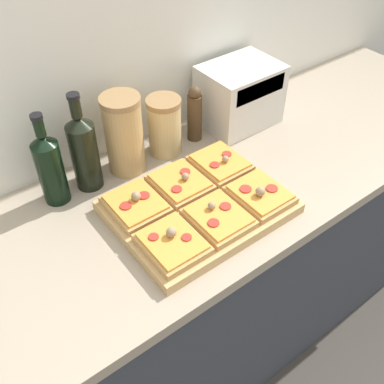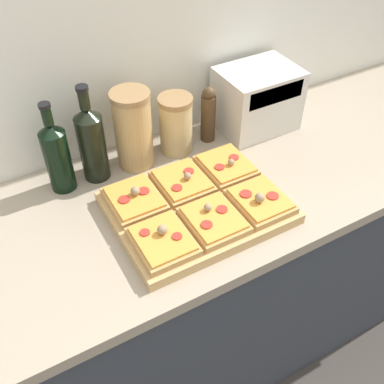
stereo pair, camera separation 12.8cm
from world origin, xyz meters
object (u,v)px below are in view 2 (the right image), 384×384
object	(u,v)px
olive_oil_bottle	(57,155)
grain_jar_tall	(133,129)
grain_jar_short	(176,124)
pepper_mill	(208,115)
wine_bottle	(92,142)
toaster_oven	(257,99)
cutting_board	(197,207)

from	to	relation	value
olive_oil_bottle	grain_jar_tall	distance (m)	0.24
olive_oil_bottle	grain_jar_tall	bearing A→B (deg)	0.00
grain_jar_short	pepper_mill	bearing A→B (deg)	0.00
wine_bottle	pepper_mill	distance (m)	0.40
olive_oil_bottle	pepper_mill	distance (m)	0.51
wine_bottle	toaster_oven	size ratio (longest dim) A/B	1.09
cutting_board	toaster_oven	world-z (taller)	toaster_oven
grain_jar_short	pepper_mill	distance (m)	0.12
grain_jar_short	toaster_oven	xyz separation A→B (m)	(0.31, -0.01, 0.01)
cutting_board	olive_oil_bottle	distance (m)	0.43
pepper_mill	toaster_oven	xyz separation A→B (m)	(0.19, -0.01, 0.01)
olive_oil_bottle	toaster_oven	distance (m)	0.70
olive_oil_bottle	toaster_oven	xyz separation A→B (m)	(0.70, -0.01, -0.01)
wine_bottle	grain_jar_tall	world-z (taller)	wine_bottle
cutting_board	olive_oil_bottle	bearing A→B (deg)	135.64
wine_bottle	olive_oil_bottle	bearing A→B (deg)	180.00
grain_jar_tall	toaster_oven	size ratio (longest dim) A/B	0.90
grain_jar_tall	pepper_mill	distance (m)	0.27
cutting_board	toaster_oven	xyz separation A→B (m)	(0.40, 0.28, 0.09)
toaster_oven	wine_bottle	bearing A→B (deg)	178.83
olive_oil_bottle	grain_jar_short	distance (m)	0.39
grain_jar_tall	olive_oil_bottle	bearing A→B (deg)	180.00
cutting_board	wine_bottle	distance (m)	0.37
cutting_board	toaster_oven	distance (m)	0.50
wine_bottle	cutting_board	bearing A→B (deg)	-56.65
cutting_board	grain_jar_short	world-z (taller)	grain_jar_short
olive_oil_bottle	wine_bottle	size ratio (longest dim) A/B	0.93
wine_bottle	grain_jar_short	xyz separation A→B (m)	(0.28, 0.00, -0.03)
grain_jar_short	toaster_oven	world-z (taller)	toaster_oven
cutting_board	grain_jar_tall	bearing A→B (deg)	101.44
cutting_board	olive_oil_bottle	xyz separation A→B (m)	(-0.30, 0.29, 0.10)
grain_jar_short	grain_jar_tall	bearing A→B (deg)	180.00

